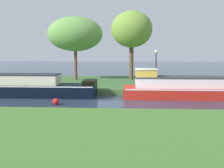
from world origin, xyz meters
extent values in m
plane|color=#28364C|center=(0.00, 0.00, 0.00)|extent=(120.00, 120.00, 0.00)
cube|color=#3B6533|center=(0.00, 7.00, 0.20)|extent=(72.00, 10.00, 0.40)
cube|color=#43702C|center=(0.00, -9.00, 0.20)|extent=(72.00, 10.00, 0.40)
cube|color=red|center=(5.19, 1.20, 0.36)|extent=(10.34, 2.12, 0.72)
cube|color=white|center=(5.19, 1.20, 0.68)|extent=(10.13, 2.15, 0.07)
cube|color=white|center=(4.52, 1.20, 1.05)|extent=(7.39, 1.61, 0.66)
cube|color=#2F3335|center=(4.52, 1.20, 1.41)|extent=(7.49, 1.69, 0.06)
cube|color=gold|center=(1.50, 1.20, 1.64)|extent=(1.36, 1.35, 0.52)
cube|color=beige|center=(1.50, 1.20, 1.92)|extent=(1.46, 1.44, 0.06)
cube|color=black|center=(-6.75, 1.20, 0.42)|extent=(9.72, 1.90, 0.83)
cube|color=white|center=(-6.75, 1.20, 0.79)|extent=(9.53, 1.93, 0.07)
cube|color=beige|center=(-7.33, 1.20, 1.17)|extent=(5.68, 1.44, 0.67)
cube|color=#242834|center=(-7.33, 1.20, 1.54)|extent=(5.78, 1.52, 0.06)
cube|color=black|center=(-2.31, 1.20, 1.00)|extent=(0.84, 1.59, 0.32)
cylinder|color=brown|center=(-4.67, 8.23, 2.12)|extent=(0.28, 0.28, 3.43)
ellipsoid|color=#669B49|center=(-4.67, 8.14, 4.72)|extent=(5.20, 3.67, 3.24)
cylinder|color=brown|center=(0.65, 8.81, 2.30)|extent=(0.41, 0.41, 3.81)
ellipsoid|color=olive|center=(0.65, 8.21, 5.14)|extent=(3.81, 3.21, 3.38)
cylinder|color=#333338|center=(2.49, 4.20, 1.68)|extent=(0.10, 0.10, 2.57)
sphere|color=white|center=(2.49, 4.20, 3.09)|extent=(0.24, 0.24, 0.24)
cylinder|color=#4F412C|center=(-5.22, 2.72, 0.76)|extent=(0.14, 0.14, 0.73)
sphere|color=red|center=(-3.93, -1.50, 0.19)|extent=(0.38, 0.38, 0.38)
camera|label=1|loc=(0.21, -16.03, 3.13)|focal=41.06mm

